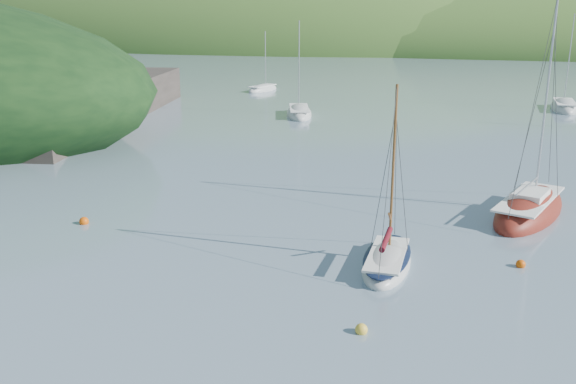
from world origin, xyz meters
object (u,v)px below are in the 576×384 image
(daysailer_white, at_px, (387,262))
(distant_sloop_b, at_px, (564,108))
(distant_sloop_c, at_px, (263,90))
(sloop_red, at_px, (529,211))
(distant_sloop_a, at_px, (299,114))

(daysailer_white, relative_size, distant_sloop_b, 0.78)
(daysailer_white, bearing_deg, distant_sloop_c, 113.62)
(sloop_red, bearing_deg, distant_sloop_a, 145.27)
(sloop_red, height_order, distant_sloop_a, sloop_red)
(daysailer_white, xyz_separation_m, sloop_red, (6.46, 9.12, 0.03))
(daysailer_white, distance_m, distant_sloop_c, 57.91)
(distant_sloop_a, distance_m, distant_sloop_b, 28.76)
(distant_sloop_a, distance_m, distant_sloop_c, 19.33)
(daysailer_white, distance_m, distant_sloop_b, 49.34)
(daysailer_white, height_order, distant_sloop_c, daysailer_white)
(distant_sloop_a, relative_size, distant_sloop_b, 0.94)
(daysailer_white, height_order, distant_sloop_a, distant_sloop_a)
(sloop_red, xyz_separation_m, distant_sloop_c, (-29.69, 43.92, -0.08))
(daysailer_white, xyz_separation_m, distant_sloop_b, (12.55, 47.72, -0.02))
(distant_sloop_b, relative_size, distant_sloop_c, 1.32)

